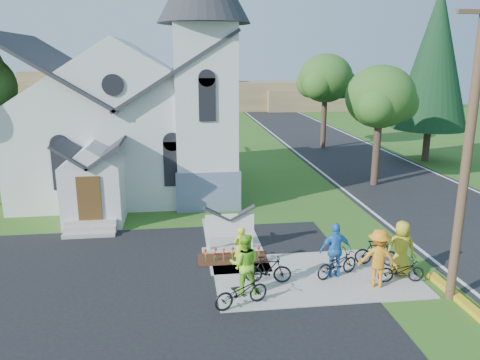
{
  "coord_description": "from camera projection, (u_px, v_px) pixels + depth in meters",
  "views": [
    {
      "loc": [
        -3.03,
        -13.94,
        7.37
      ],
      "look_at": [
        -0.56,
        5.0,
        2.4
      ],
      "focal_mm": 35.0,
      "sensor_mm": 36.0,
      "label": 1
    }
  ],
  "objects": [
    {
      "name": "ground",
      "position": [
        276.0,
        286.0,
        15.61
      ],
      "size": [
        120.0,
        120.0,
        0.0
      ],
      "primitive_type": "plane",
      "color": "#32611B",
      "rests_on": "ground"
    },
    {
      "name": "parking_lot",
      "position": [
        40.0,
        336.0,
        12.81
      ],
      "size": [
        20.0,
        16.0,
        0.02
      ],
      "primitive_type": "cube",
      "color": "black",
      "rests_on": "ground"
    },
    {
      "name": "road",
      "position": [
        377.0,
        172.0,
        31.25
      ],
      "size": [
        8.0,
        90.0,
        0.02
      ],
      "primitive_type": "cube",
      "color": "black",
      "rests_on": "ground"
    },
    {
      "name": "sidewalk",
      "position": [
        315.0,
        276.0,
        16.27
      ],
      "size": [
        7.0,
        4.0,
        0.05
      ],
      "primitive_type": "cube",
      "color": "gray",
      "rests_on": "ground"
    },
    {
      "name": "church",
      "position": [
        134.0,
        99.0,
        25.58
      ],
      "size": [
        12.35,
        12.0,
        13.0
      ],
      "color": "silver",
      "rests_on": "ground"
    },
    {
      "name": "church_sign",
      "position": [
        230.0,
        226.0,
        18.27
      ],
      "size": [
        2.2,
        0.4,
        1.7
      ],
      "color": "gray",
      "rests_on": "ground"
    },
    {
      "name": "flower_bed",
      "position": [
        232.0,
        259.0,
        17.66
      ],
      "size": [
        2.6,
        1.1,
        0.07
      ],
      "primitive_type": "cube",
      "color": "#371D0F",
      "rests_on": "ground"
    },
    {
      "name": "utility_pole",
      "position": [
        473.0,
        129.0,
        13.48
      ],
      "size": [
        3.45,
        0.28,
        10.0
      ],
      "color": "#4D3326",
      "rests_on": "ground"
    },
    {
      "name": "tree_road_near",
      "position": [
        380.0,
        97.0,
        26.87
      ],
      "size": [
        4.0,
        4.0,
        7.05
      ],
      "color": "#35241C",
      "rests_on": "ground"
    },
    {
      "name": "tree_road_mid",
      "position": [
        326.0,
        79.0,
        38.31
      ],
      "size": [
        4.4,
        4.4,
        7.8
      ],
      "color": "#35241C",
      "rests_on": "ground"
    },
    {
      "name": "conifer",
      "position": [
        435.0,
        58.0,
        32.9
      ],
      "size": [
        5.2,
        5.2,
        12.4
      ],
      "color": "#35241C",
      "rests_on": "ground"
    },
    {
      "name": "distant_hills",
      "position": [
        222.0,
        95.0,
        69.54
      ],
      "size": [
        61.0,
        10.0,
        5.6
      ],
      "color": "brown",
      "rests_on": "ground"
    },
    {
      "name": "cyclist_0",
      "position": [
        241.0,
        248.0,
        16.66
      ],
      "size": [
        0.68,
        0.58,
        1.57
      ],
      "primitive_type": "imported",
      "rotation": [
        0.0,
        0.0,
        3.57
      ],
      "color": "#CED819",
      "rests_on": "sidewalk"
    },
    {
      "name": "bike_0",
      "position": [
        241.0,
        292.0,
        14.16
      ],
      "size": [
        1.89,
        1.22,
        0.94
      ],
      "primitive_type": "imported",
      "rotation": [
        0.0,
        0.0,
        1.94
      ],
      "color": "black",
      "rests_on": "sidewalk"
    },
    {
      "name": "cyclist_1",
      "position": [
        245.0,
        263.0,
        14.89
      ],
      "size": [
        1.01,
        0.82,
        1.98
      ],
      "primitive_type": "imported",
      "rotation": [
        0.0,
        0.0,
        3.07
      ],
      "color": "#7CD528",
      "rests_on": "sidewalk"
    },
    {
      "name": "bike_1",
      "position": [
        268.0,
        270.0,
        15.64
      ],
      "size": [
        1.63,
        0.69,
        0.95
      ],
      "primitive_type": "imported",
      "rotation": [
        0.0,
        0.0,
        1.41
      ],
      "color": "black",
      "rests_on": "sidewalk"
    },
    {
      "name": "cyclist_2",
      "position": [
        335.0,
        250.0,
        16.01
      ],
      "size": [
        1.16,
        0.55,
        1.93
      ],
      "primitive_type": "imported",
      "rotation": [
        0.0,
        0.0,
        3.21
      ],
      "color": "blue",
      "rests_on": "sidewalk"
    },
    {
      "name": "bike_2",
      "position": [
        337.0,
        264.0,
        16.12
      ],
      "size": [
        1.84,
        1.25,
        0.91
      ],
      "primitive_type": "imported",
      "rotation": [
        0.0,
        0.0,
        1.98
      ],
      "color": "black",
      "rests_on": "sidewalk"
    },
    {
      "name": "cyclist_3",
      "position": [
        378.0,
        258.0,
        15.31
      ],
      "size": [
        1.43,
        1.07,
        1.97
      ],
      "primitive_type": "imported",
      "rotation": [
        0.0,
        0.0,
        2.85
      ],
      "color": "orange",
      "rests_on": "sidewalk"
    },
    {
      "name": "bike_3",
      "position": [
        377.0,
        253.0,
        16.96
      ],
      "size": [
        1.63,
        0.92,
        0.94
      ],
      "primitive_type": "imported",
      "rotation": [
        0.0,
        0.0,
        1.25
      ],
      "color": "black",
      "rests_on": "sidewalk"
    },
    {
      "name": "cyclist_4",
      "position": [
        401.0,
        248.0,
        16.13
      ],
      "size": [
        1.04,
        0.75,
        1.96
      ],
      "primitive_type": "imported",
      "rotation": [
        0.0,
        0.0,
        3.0
      ],
      "color": "gold",
      "rests_on": "sidewalk"
    },
    {
      "name": "bike_4",
      "position": [
        401.0,
        270.0,
        15.71
      ],
      "size": [
        1.63,
        0.66,
        0.84
      ],
      "primitive_type": "imported",
      "rotation": [
        0.0,
        0.0,
        1.51
      ],
      "color": "black",
      "rests_on": "sidewalk"
    }
  ]
}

